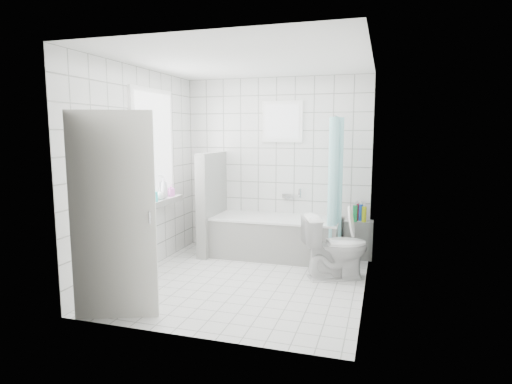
% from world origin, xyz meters
% --- Properties ---
extents(ground, '(3.00, 3.00, 0.00)m').
position_xyz_m(ground, '(0.00, 0.00, 0.00)').
color(ground, white).
rests_on(ground, ground).
extents(ceiling, '(3.00, 3.00, 0.00)m').
position_xyz_m(ceiling, '(0.00, 0.00, 2.60)').
color(ceiling, white).
rests_on(ceiling, ground).
extents(wall_back, '(2.80, 0.02, 2.60)m').
position_xyz_m(wall_back, '(0.00, 1.50, 1.30)').
color(wall_back, white).
rests_on(wall_back, ground).
extents(wall_front, '(2.80, 0.02, 2.60)m').
position_xyz_m(wall_front, '(0.00, -1.50, 1.30)').
color(wall_front, white).
rests_on(wall_front, ground).
extents(wall_left, '(0.02, 3.00, 2.60)m').
position_xyz_m(wall_left, '(-1.40, 0.00, 1.30)').
color(wall_left, white).
rests_on(wall_left, ground).
extents(wall_right, '(0.02, 3.00, 2.60)m').
position_xyz_m(wall_right, '(1.40, 0.00, 1.30)').
color(wall_right, white).
rests_on(wall_right, ground).
extents(window_left, '(0.01, 0.90, 1.40)m').
position_xyz_m(window_left, '(-1.35, 0.30, 1.60)').
color(window_left, white).
rests_on(window_left, wall_left).
extents(window_back, '(0.50, 0.01, 0.50)m').
position_xyz_m(window_back, '(0.10, 1.46, 1.95)').
color(window_back, white).
rests_on(window_back, wall_back).
extents(window_sill, '(0.18, 1.02, 0.08)m').
position_xyz_m(window_sill, '(-1.31, 0.30, 0.86)').
color(window_sill, white).
rests_on(window_sill, wall_left).
extents(door, '(0.76, 0.32, 2.00)m').
position_xyz_m(door, '(-0.88, -1.34, 1.00)').
color(door, silver).
rests_on(door, ground).
extents(bathtub, '(1.82, 0.77, 0.58)m').
position_xyz_m(bathtub, '(0.10, 1.12, 0.29)').
color(bathtub, white).
rests_on(bathtub, ground).
extents(partition_wall, '(0.15, 0.85, 1.50)m').
position_xyz_m(partition_wall, '(-0.87, 1.07, 0.75)').
color(partition_wall, white).
rests_on(partition_wall, ground).
extents(tiled_ledge, '(0.40, 0.24, 0.55)m').
position_xyz_m(tiled_ledge, '(1.25, 1.38, 0.28)').
color(tiled_ledge, white).
rests_on(tiled_ledge, ground).
extents(toilet, '(0.90, 0.73, 0.80)m').
position_xyz_m(toilet, '(1.03, 0.42, 0.40)').
color(toilet, white).
rests_on(toilet, ground).
extents(curtain_rod, '(0.02, 0.80, 0.02)m').
position_xyz_m(curtain_rod, '(0.95, 1.10, 2.00)').
color(curtain_rod, silver).
rests_on(curtain_rod, wall_back).
extents(shower_curtain, '(0.14, 0.48, 1.78)m').
position_xyz_m(shower_curtain, '(0.95, 0.97, 1.10)').
color(shower_curtain, '#49D7D7').
rests_on(shower_curtain, curtain_rod).
extents(tub_faucet, '(0.18, 0.06, 0.06)m').
position_xyz_m(tub_faucet, '(0.20, 1.46, 0.85)').
color(tub_faucet, silver).
rests_on(tub_faucet, wall_back).
extents(sill_bottles, '(0.17, 0.82, 0.32)m').
position_xyz_m(sill_bottles, '(-1.30, 0.22, 1.03)').
color(sill_bottles, silver).
rests_on(sill_bottles, window_sill).
extents(ledge_bottles, '(0.19, 0.17, 0.24)m').
position_xyz_m(ledge_bottles, '(1.25, 1.34, 0.67)').
color(ledge_bottles, '#D4DF17').
rests_on(ledge_bottles, tiled_ledge).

